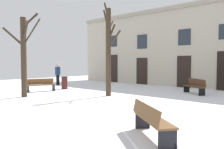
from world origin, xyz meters
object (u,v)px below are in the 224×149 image
tree_foreground (24,52)px  bench_far_corner (195,86)px  litter_bin (65,83)px  person_crossing_plaza (58,73)px  bench_near_center_tree (41,85)px  tree_right_of_center (109,48)px  bench_by_litter_bin (151,120)px

tree_foreground → bench_far_corner: 10.20m
litter_bin → person_crossing_plaza: size_ratio=0.49×
bench_near_center_tree → person_crossing_plaza: 4.37m
tree_right_of_center → tree_foreground: bearing=-131.5°
tree_right_of_center → bench_by_litter_bin: size_ratio=3.00×
litter_bin → bench_near_center_tree: 1.95m
litter_bin → bench_far_corner: 8.89m
bench_far_corner → bench_by_litter_bin: 9.42m
bench_far_corner → bench_by_litter_bin: size_ratio=0.97×
person_crossing_plaza → bench_near_center_tree: bearing=33.5°
tree_foreground → bench_far_corner: tree_foreground is taller
bench_far_corner → tree_right_of_center: bearing=-93.3°
tree_foreground → litter_bin: bearing=113.0°
tree_foreground → person_crossing_plaza: tree_foreground is taller
tree_foreground → bench_far_corner: (6.37, 7.72, -1.99)m
person_crossing_plaza → bench_by_litter_bin: bearing=56.9°
tree_right_of_center → litter_bin: (-4.75, 0.34, -2.27)m
person_crossing_plaza → bench_far_corner: bearing=95.5°
tree_foreground → bench_near_center_tree: size_ratio=2.52×
litter_bin → bench_far_corner: size_ratio=0.50×
litter_bin → bench_by_litter_bin: size_ratio=0.48×
tree_right_of_center → bench_far_corner: bearing=52.2°
bench_by_litter_bin → person_crossing_plaza: person_crossing_plaza is taller
tree_foreground → bench_far_corner: size_ratio=2.69×
tree_foreground → person_crossing_plaza: 6.94m
bench_by_litter_bin → bench_near_center_tree: (-10.79, 3.16, -0.03)m
bench_near_center_tree → tree_right_of_center: bearing=-57.8°
bench_far_corner → person_crossing_plaza: (-10.78, -2.56, 0.55)m
tree_foreground → tree_right_of_center: 4.70m
tree_right_of_center → person_crossing_plaza: bearing=167.7°
litter_bin → person_crossing_plaza: person_crossing_plaza is taller
tree_foreground → bench_near_center_tree: bearing=129.1°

